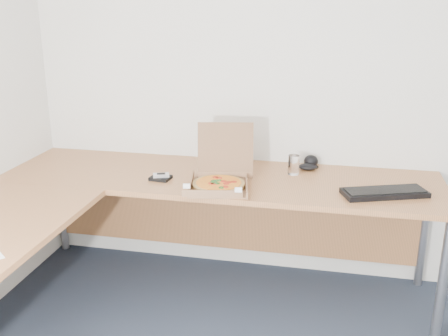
% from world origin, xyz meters
% --- Properties ---
extents(room_shell, '(3.50, 3.50, 2.50)m').
position_xyz_m(room_shell, '(0.00, 0.00, 1.25)').
color(room_shell, silver).
rests_on(room_shell, ground).
extents(desk, '(2.50, 2.20, 0.73)m').
position_xyz_m(desk, '(-0.82, 0.97, 0.70)').
color(desk, '#A96B3E').
rests_on(desk, ground).
extents(pizza_box, '(0.31, 0.36, 0.32)m').
position_xyz_m(pizza_box, '(-0.46, 1.22, 0.77)').
color(pizza_box, '#8C6243').
rests_on(pizza_box, desk).
extents(drinking_glass, '(0.06, 0.06, 0.11)m').
position_xyz_m(drinking_glass, '(-0.09, 1.52, 0.79)').
color(drinking_glass, white).
rests_on(drinking_glass, desk).
extents(keyboard, '(0.46, 0.29, 0.03)m').
position_xyz_m(keyboard, '(0.40, 1.28, 0.74)').
color(keyboard, black).
rests_on(keyboard, desk).
extents(mouse, '(0.12, 0.09, 0.04)m').
position_xyz_m(mouse, '(-0.01, 1.62, 0.75)').
color(mouse, black).
rests_on(mouse, desk).
extents(wallet, '(0.12, 0.10, 0.02)m').
position_xyz_m(wallet, '(-0.81, 1.27, 0.74)').
color(wallet, black).
rests_on(wallet, desk).
extents(phone, '(0.10, 0.07, 0.02)m').
position_xyz_m(phone, '(-0.81, 1.27, 0.76)').
color(phone, '#B2B5BA').
rests_on(phone, wallet).
extents(dome_speaker, '(0.10, 0.10, 0.08)m').
position_xyz_m(dome_speaker, '(0.00, 1.68, 0.77)').
color(dome_speaker, black).
rests_on(dome_speaker, desk).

